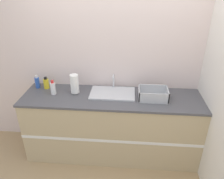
# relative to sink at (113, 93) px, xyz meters

# --- Properties ---
(ground_plane) EXTENTS (12.00, 12.00, 0.00)m
(ground_plane) POSITION_rel_sink_xyz_m (-0.00, -0.40, -0.94)
(ground_plane) COLOR tan
(wall_back) EXTENTS (4.74, 0.06, 2.60)m
(wall_back) POSITION_rel_sink_xyz_m (-0.00, 0.27, 0.36)
(wall_back) COLOR silver
(wall_back) RESTS_ON ground_plane
(wall_right) EXTENTS (0.06, 2.63, 2.60)m
(wall_right) POSITION_rel_sink_xyz_m (1.20, -0.08, 0.36)
(wall_right) COLOR silver
(wall_right) RESTS_ON ground_plane
(counter_cabinet) EXTENTS (2.37, 0.66, 0.93)m
(counter_cabinet) POSITION_rel_sink_xyz_m (-0.00, -0.08, -0.48)
(counter_cabinet) COLOR tan
(counter_cabinet) RESTS_ON ground_plane
(sink) EXTENTS (0.59, 0.38, 0.21)m
(sink) POSITION_rel_sink_xyz_m (0.00, 0.00, 0.00)
(sink) COLOR silver
(sink) RESTS_ON counter_cabinet
(paper_towel_roll) EXTENTS (0.11, 0.11, 0.27)m
(paper_towel_roll) POSITION_rel_sink_xyz_m (-0.51, -0.02, 0.12)
(paper_towel_roll) COLOR #4C4C51
(paper_towel_roll) RESTS_ON counter_cabinet
(dish_rack) EXTENTS (0.37, 0.26, 0.14)m
(dish_rack) POSITION_rel_sink_xyz_m (0.52, -0.09, 0.03)
(dish_rack) COLOR #B7BABF
(dish_rack) RESTS_ON counter_cabinet
(bottle_white_spray) EXTENTS (0.07, 0.07, 0.20)m
(bottle_white_spray) POSITION_rel_sink_xyz_m (-0.79, -0.07, 0.07)
(bottle_white_spray) COLOR white
(bottle_white_spray) RESTS_ON counter_cabinet
(bottle_blue) EXTENTS (0.06, 0.06, 0.18)m
(bottle_blue) POSITION_rel_sink_xyz_m (-1.07, 0.10, 0.07)
(bottle_blue) COLOR #2D56B7
(bottle_blue) RESTS_ON counter_cabinet
(bottle_yellow) EXTENTS (0.07, 0.07, 0.17)m
(bottle_yellow) POSITION_rel_sink_xyz_m (-0.94, 0.09, 0.06)
(bottle_yellow) COLOR yellow
(bottle_yellow) RESTS_ON counter_cabinet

